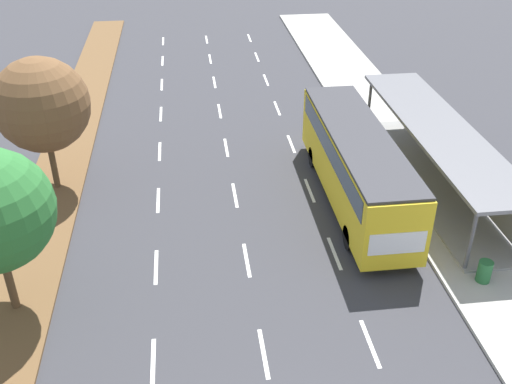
{
  "coord_description": "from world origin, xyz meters",
  "views": [
    {
      "loc": [
        -1.93,
        -8.08,
        14.19
      ],
      "look_at": [
        0.75,
        13.37,
        1.2
      ],
      "focal_mm": 41.69,
      "sensor_mm": 36.0,
      "label": 1
    }
  ],
  "objects": [
    {
      "name": "sidewalk_right",
      "position": [
        9.25,
        20.0,
        0.07
      ],
      "size": [
        4.5,
        52.0,
        0.15
      ],
      "primitive_type": "cube",
      "color": "#ADAAA3",
      "rests_on": "ground"
    },
    {
      "name": "lane_divider_right",
      "position": [
        3.5,
        17.65,
        0.0
      ],
      "size": [
        0.14,
        46.29,
        0.01
      ],
      "color": "white",
      "rests_on": "ground"
    },
    {
      "name": "trash_bin",
      "position": [
        8.45,
        7.8,
        0.57
      ],
      "size": [
        0.52,
        0.52,
        0.85
      ],
      "primitive_type": "cylinder",
      "color": "#286B38",
      "rests_on": "sidewalk_right"
    },
    {
      "name": "bus",
      "position": [
        5.25,
        14.07,
        2.07
      ],
      "size": [
        2.54,
        11.29,
        3.37
      ],
      "color": "yellow",
      "rests_on": "ground"
    },
    {
      "name": "median_strip",
      "position": [
        -8.3,
        20.0,
        0.06
      ],
      "size": [
        2.6,
        52.0,
        0.12
      ],
      "primitive_type": "cube",
      "color": "brown",
      "rests_on": "ground"
    },
    {
      "name": "median_tree_third",
      "position": [
        -8.18,
        16.86,
        4.19
      ],
      "size": [
        4.17,
        4.17,
        6.16
      ],
      "color": "brown",
      "rests_on": "median_strip"
    },
    {
      "name": "lane_divider_left",
      "position": [
        -3.5,
        17.65,
        0.0
      ],
      "size": [
        0.14,
        46.29,
        0.01
      ],
      "color": "white",
      "rests_on": "ground"
    },
    {
      "name": "lane_divider_center",
      "position": [
        0.0,
        17.65,
        0.0
      ],
      "size": [
        0.14,
        46.29,
        0.01
      ],
      "color": "white",
      "rests_on": "ground"
    },
    {
      "name": "bus_shelter",
      "position": [
        9.53,
        14.99,
        1.86
      ],
      "size": [
        2.9,
        13.89,
        2.86
      ],
      "color": "gray",
      "rests_on": "sidewalk_right"
    }
  ]
}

